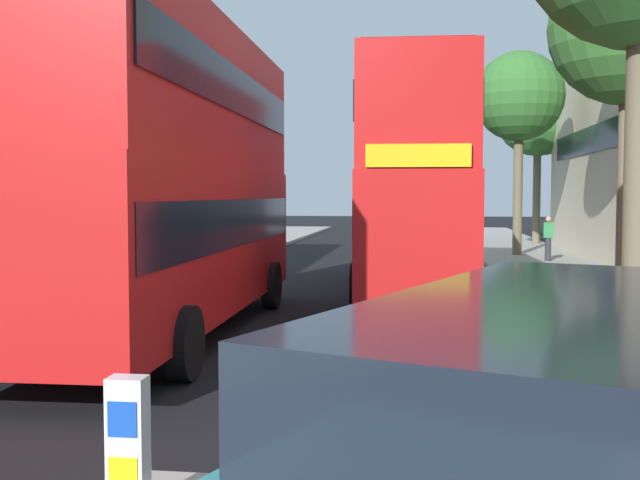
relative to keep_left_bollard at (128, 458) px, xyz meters
The scene contains 11 objects.
sidewalk_right 13.78m from the keep_left_bollard, 61.84° to the left, with size 4.00×80.00×0.14m, color #9E9991.
sidewalk_left 13.78m from the keep_left_bollard, 118.16° to the left, with size 4.00×80.00×0.14m, color #9E9991.
kerb_line_outer 11.07m from the keep_left_bollard, 66.55° to the left, with size 0.10×56.00×0.01m, color yellow.
kerb_line_inner 11.01m from the keep_left_bollard, 67.32° to the left, with size 0.10×56.00×0.01m, color yellow.
keep_left_bollard is the anchor object (origin of this frame).
double_decker_bus_away 8.70m from the keep_left_bollard, 106.29° to the left, with size 2.91×10.84×5.64m.
double_decker_bus_oncoming 15.10m from the keep_left_bollard, 82.57° to the left, with size 3.03×10.87×5.64m.
pedestrian_far 24.19m from the keep_left_bollard, 73.70° to the left, with size 0.34×0.22×1.62m.
street_tree_mid 27.43m from the keep_left_bollard, 76.96° to the left, with size 3.57×3.57×8.11m.
street_tree_far 19.15m from the keep_left_bollard, 64.89° to the left, with size 4.25×4.25×9.07m.
street_tree_distant 35.25m from the keep_left_bollard, 76.80° to the left, with size 4.28×4.28×8.61m.
Camera 1 is at (2.11, -1.43, 2.54)m, focal length 42.83 mm.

